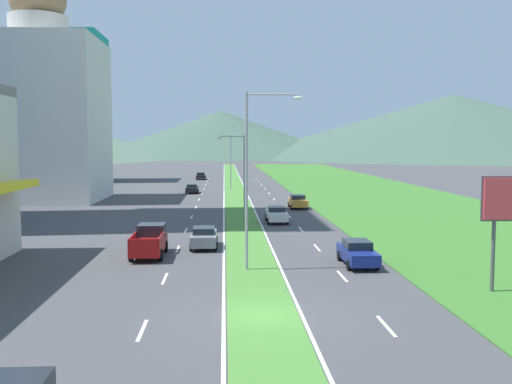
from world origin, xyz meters
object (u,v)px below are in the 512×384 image
object	(u,v)px
car_1	(358,253)
car_0	(277,214)
car_2	(201,176)
car_5	(192,188)
street_lamp_mid	(241,167)
pickup_truck_0	(150,241)
car_4	(204,237)
street_lamp_near	(252,169)
car_3	(298,201)
street_lamp_far	(233,158)

from	to	relation	value
car_1	car_0	bearing A→B (deg)	-170.56
car_2	car_5	distance (m)	32.90
street_lamp_mid	pickup_truck_0	bearing A→B (deg)	-105.39
street_lamp_mid	car_5	size ratio (longest dim) A/B	1.87
street_lamp_mid	car_0	distance (m)	10.72
car_1	car_4	bearing A→B (deg)	-123.80
street_lamp_mid	car_1	bearing A→B (deg)	-77.52
pickup_truck_0	street_lamp_near	bearing A→B (deg)	-126.23
street_lamp_near	car_0	xyz separation A→B (m)	(3.38, 21.09, -5.33)
street_lamp_mid	car_1	size ratio (longest dim) A/B	1.83
car_2	car_4	size ratio (longest dim) A/B	1.02
car_5	pickup_truck_0	bearing A→B (deg)	179.76
car_3	car_5	world-z (taller)	car_3
car_3	car_2	bearing A→B (deg)	-165.94
car_4	pickup_truck_0	bearing A→B (deg)	127.36
car_1	car_3	distance (m)	31.91
car_2	pickup_truck_0	xyz separation A→B (m)	(-0.24, -82.01, 0.23)
car_1	street_lamp_mid	bearing A→B (deg)	-167.52
car_2	pickup_truck_0	size ratio (longest dim) A/B	0.83
street_lamp_mid	car_5	bearing A→B (deg)	106.05
street_lamp_mid	car_3	size ratio (longest dim) A/B	1.87
car_2	pickup_truck_0	bearing A→B (deg)	179.84
car_3	car_4	size ratio (longest dim) A/B	1.04
street_lamp_mid	street_lamp_near	bearing A→B (deg)	-90.39
car_2	car_3	distance (m)	55.63
street_lamp_mid	car_2	bearing A→B (deg)	96.83
street_lamp_mid	car_4	world-z (taller)	street_lamp_mid
street_lamp_mid	street_lamp_far	distance (m)	30.34
car_0	car_4	size ratio (longest dim) A/B	1.08
car_5	pickup_truck_0	size ratio (longest dim) A/B	0.85
car_3	pickup_truck_0	size ratio (longest dim) A/B	0.85
car_2	car_3	xyz separation A→B (m)	(13.51, -53.96, 0.05)
street_lamp_near	car_0	bearing A→B (deg)	80.90
street_lamp_near	street_lamp_mid	distance (m)	30.46
car_4	car_1	bearing A→B (deg)	-123.80
street_lamp_far	car_1	bearing A→B (deg)	-83.33
car_2	car_4	xyz separation A→B (m)	(3.38, -79.25, 0.04)
car_1	car_4	world-z (taller)	car_1
car_4	car_5	size ratio (longest dim) A/B	0.96
car_3	car_0	bearing A→B (deg)	-16.67
street_lamp_mid	car_2	xyz separation A→B (m)	(-6.77, 56.55, -4.23)
street_lamp_near	car_0	world-z (taller)	street_lamp_near
street_lamp_far	street_lamp_near	bearing A→B (deg)	-89.74
street_lamp_near	street_lamp_far	xyz separation A→B (m)	(-0.28, 60.77, -0.95)
street_lamp_far	car_2	xyz separation A→B (m)	(-6.29, 26.22, -4.42)
street_lamp_far	car_5	xyz separation A→B (m)	(-6.32, -6.68, -4.45)
car_4	pickup_truck_0	world-z (taller)	pickup_truck_0
car_3	pickup_truck_0	bearing A→B (deg)	-26.12
street_lamp_far	car_3	size ratio (longest dim) A/B	1.95
street_lamp_near	pickup_truck_0	xyz separation A→B (m)	(-6.80, 4.98, -5.14)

